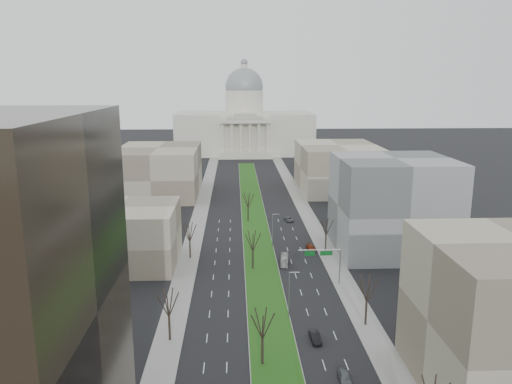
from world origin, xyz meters
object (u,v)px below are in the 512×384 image
object	(u,v)px
car_red	(311,248)
box_van	(284,260)
car_black	(315,337)
car_grey_near	(345,377)
car_grey_far	(289,219)

from	to	relation	value
car_red	box_van	bearing A→B (deg)	-135.59
car_red	car_black	bearing A→B (deg)	-103.79
car_grey_near	car_red	distance (m)	57.62
box_van	car_red	bearing A→B (deg)	56.95
car_black	car_red	world-z (taller)	car_black
car_red	car_grey_far	world-z (taller)	car_red
car_black	box_van	distance (m)	36.37
car_black	box_van	xyz separation A→B (m)	(-1.62, 36.33, 0.29)
car_grey_far	car_black	bearing A→B (deg)	-102.19
car_grey_near	box_van	world-z (taller)	box_van
car_grey_far	box_van	distance (m)	37.05
car_grey_near	car_grey_far	xyz separation A→B (m)	(0.95, 84.71, -0.09)
car_red	box_van	distance (m)	12.32
car_grey_near	car_grey_far	world-z (taller)	car_grey_near
car_black	box_van	size ratio (longest dim) A/B	0.60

